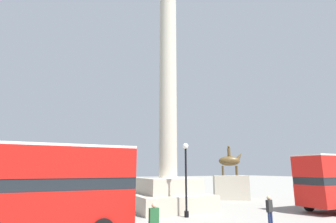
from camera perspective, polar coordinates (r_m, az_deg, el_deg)
The scene contains 7 objects.
ground_plane at distance 22.58m, azimuth 0.00°, elevation -20.58°, with size 200.00×200.00×0.00m, color gray.
monument_column at distance 22.60m, azimuth 0.00°, elevation -4.27°, with size 6.01×6.01×24.17m.
bus_b at distance 14.02m, azimuth -29.34°, elevation -14.13°, with size 10.08×2.95×4.32m.
equestrian_statue at distance 30.86m, azimuth 13.47°, elevation -15.07°, with size 4.47×4.10×5.84m.
street_lamp at distance 18.93m, azimuth 3.93°, elevation -13.65°, with size 0.41×0.41×5.02m.
pedestrian_near_lamp at distance 12.66m, azimuth -3.10°, elevation -22.58°, with size 0.45×0.22×1.69m.
pedestrian_by_plinth at distance 16.74m, azimuth 21.24°, elevation -19.28°, with size 0.48×0.31×1.71m.
Camera 1 is at (-9.33, -20.33, 3.15)m, focal length 28.00 mm.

